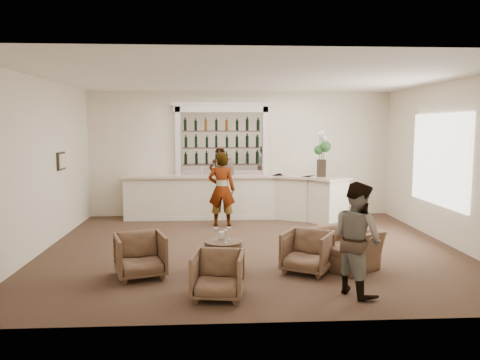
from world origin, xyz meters
name	(u,v)px	position (x,y,z in m)	size (l,w,h in m)	color
ground	(251,248)	(0.00, 0.00, 0.00)	(8.00, 8.00, 0.00)	#4F3427
room_shell	(256,129)	(0.16, 0.71, 2.34)	(8.04, 7.02, 3.32)	beige
bar_counter	(235,197)	(-0.16, 3.00, 0.57)	(5.72, 1.80, 1.14)	white
back_bar_alcove	(222,140)	(-0.50, 3.41, 2.03)	(2.64, 0.25, 3.00)	white
cocktail_table	(223,256)	(-0.58, -1.37, 0.25)	(0.63, 0.63, 0.50)	#503222
sommelier	(222,189)	(-0.53, 2.12, 0.89)	(0.65, 0.42, 1.77)	gray
guest	(357,238)	(1.30, -2.57, 0.81)	(0.79, 0.61, 1.62)	gray
armchair_left	(140,255)	(-1.90, -1.64, 0.35)	(0.74, 0.77, 0.70)	brown
armchair_center	(218,275)	(-0.68, -2.62, 0.33)	(0.70, 0.72, 0.65)	brown
armchair_right	(307,252)	(0.80, -1.54, 0.34)	(0.73, 0.75, 0.68)	brown
armchair_far	(346,248)	(1.52, -1.30, 0.33)	(1.01, 0.88, 0.66)	brown
espresso_machine	(225,167)	(-0.44, 3.03, 1.33)	(0.44, 0.37, 0.39)	#B1B1B6
flower_vase	(322,151)	(1.95, 2.49, 1.78)	(0.30, 0.30, 1.13)	black
wine_glass_bar_left	(202,171)	(-1.01, 3.01, 1.25)	(0.07, 0.07, 0.21)	white
wine_glass_bar_right	(226,171)	(-0.41, 3.03, 1.25)	(0.07, 0.07, 0.21)	white
wine_glass_tbl_a	(216,234)	(-0.70, -1.34, 0.60)	(0.07, 0.07, 0.21)	white
wine_glass_tbl_b	(229,233)	(-0.48, -1.29, 0.60)	(0.07, 0.07, 0.21)	white
wine_glass_tbl_c	(226,236)	(-0.54, -1.50, 0.60)	(0.07, 0.07, 0.21)	white
napkin_holder	(222,235)	(-0.60, -1.23, 0.56)	(0.08, 0.08, 0.12)	white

